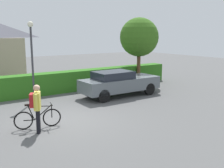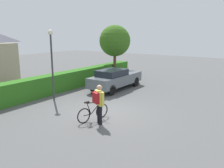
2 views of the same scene
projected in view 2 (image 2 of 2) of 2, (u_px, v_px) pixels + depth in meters
ground_plane at (104, 112)px, 11.39m from camera, size 60.00×60.00×0.00m
hedge_row at (37, 87)px, 14.02m from camera, size 20.04×0.90×1.20m
parked_car_near at (115, 78)px, 15.96m from camera, size 4.52×1.67×1.41m
bicycle at (93, 112)px, 10.29m from camera, size 1.66×0.59×0.94m
person_rider at (99, 101)px, 9.74m from camera, size 0.50×0.63×1.71m
street_lamp at (52, 55)px, 12.89m from camera, size 0.28×0.28×4.00m
tree_kerbside at (115, 41)px, 19.33m from camera, size 2.59×2.59×4.47m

